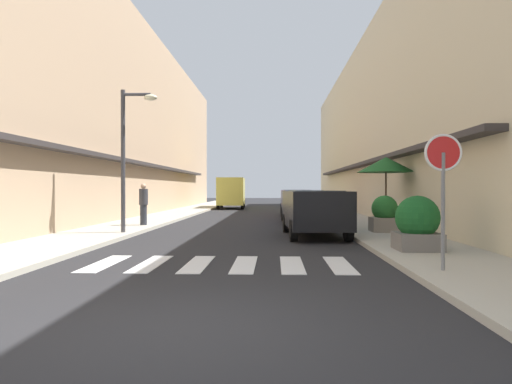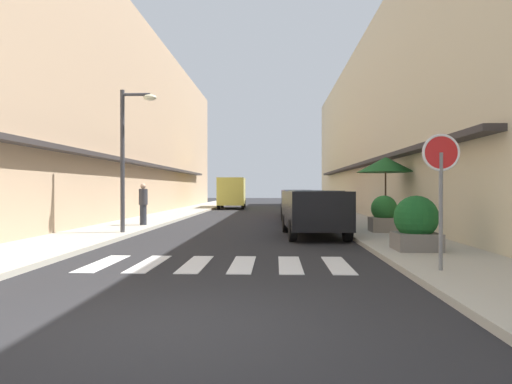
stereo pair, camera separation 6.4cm
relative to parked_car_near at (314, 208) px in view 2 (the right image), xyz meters
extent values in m
plane|color=#232326|center=(-2.36, 9.35, -0.92)|extent=(106.48, 106.48, 0.00)
cube|color=#ADA899|center=(-7.02, 9.35, -0.86)|extent=(2.50, 67.76, 0.12)
cube|color=#ADA899|center=(2.30, 9.35, -0.86)|extent=(2.50, 67.76, 0.12)
cube|color=tan|center=(-10.77, 10.77, 4.42)|extent=(5.00, 45.56, 10.69)
cube|color=#332D2D|center=(-8.02, 10.77, 1.88)|extent=(0.50, 31.89, 0.16)
cube|color=beige|center=(6.05, 10.77, 4.03)|extent=(5.00, 45.56, 9.90)
cube|color=#332D2D|center=(3.30, 10.77, 1.88)|extent=(0.50, 31.89, 0.16)
cube|color=silver|center=(-4.74, -5.64, -0.92)|extent=(0.45, 2.20, 0.01)
cube|color=silver|center=(-3.79, -5.64, -0.92)|extent=(0.45, 2.20, 0.01)
cube|color=silver|center=(-2.84, -5.64, -0.92)|extent=(0.45, 2.20, 0.01)
cube|color=silver|center=(-1.89, -5.64, -0.92)|extent=(0.45, 2.20, 0.01)
cube|color=silver|center=(-0.94, -5.64, -0.92)|extent=(0.45, 2.20, 0.01)
cube|color=silver|center=(0.01, -5.64, -0.92)|extent=(0.45, 2.20, 0.01)
cube|color=black|center=(0.00, 0.04, -0.04)|extent=(1.96, 4.45, 1.13)
cube|color=black|center=(0.00, -0.18, 0.27)|extent=(1.59, 2.52, 0.56)
cylinder|color=black|center=(-0.86, 1.44, -0.60)|extent=(0.25, 0.65, 0.64)
cylinder|color=black|center=(0.73, 1.52, -0.60)|extent=(0.25, 0.65, 0.64)
cylinder|color=black|center=(-0.73, -1.44, -0.60)|extent=(0.25, 0.65, 0.64)
cylinder|color=black|center=(0.86, -1.36, -0.60)|extent=(0.25, 0.65, 0.64)
cube|color=navy|center=(0.00, 5.92, -0.04)|extent=(1.86, 4.47, 1.13)
cube|color=black|center=(0.00, 5.70, 0.27)|extent=(1.53, 2.51, 0.56)
cylinder|color=black|center=(-0.83, 7.36, -0.60)|extent=(0.24, 0.65, 0.64)
cylinder|color=black|center=(0.76, 7.40, -0.60)|extent=(0.24, 0.65, 0.64)
cylinder|color=black|center=(-0.76, 4.44, -0.60)|extent=(0.24, 0.65, 0.64)
cylinder|color=black|center=(0.83, 4.48, -0.60)|extent=(0.24, 0.65, 0.64)
cube|color=maroon|center=(0.00, 12.09, -0.04)|extent=(1.78, 4.35, 1.13)
cube|color=black|center=(0.00, 11.87, 0.27)|extent=(1.49, 2.44, 0.56)
cylinder|color=black|center=(-0.78, 13.53, -0.60)|extent=(0.22, 0.64, 0.64)
cylinder|color=black|center=(0.81, 13.51, -0.60)|extent=(0.22, 0.64, 0.64)
cylinder|color=black|center=(-0.81, 10.67, -0.60)|extent=(0.22, 0.64, 0.64)
cylinder|color=black|center=(0.78, 10.65, -0.60)|extent=(0.22, 0.64, 0.64)
cube|color=#D8CC4C|center=(-4.57, 21.20, 0.41)|extent=(2.16, 5.47, 2.03)
cube|color=black|center=(-4.57, 20.93, 1.17)|extent=(1.75, 3.09, 0.56)
cylinder|color=black|center=(-5.54, 22.94, -0.60)|extent=(0.24, 0.65, 0.64)
cylinder|color=black|center=(-3.75, 23.01, -0.60)|extent=(0.24, 0.65, 0.64)
cylinder|color=black|center=(-5.40, 19.38, -0.60)|extent=(0.24, 0.65, 0.64)
cylinder|color=black|center=(-3.61, 19.45, -0.60)|extent=(0.24, 0.65, 0.64)
cylinder|color=slate|center=(1.63, -6.83, 0.21)|extent=(0.07, 0.07, 2.03)
cylinder|color=red|center=(1.63, -6.83, 1.23)|extent=(0.64, 0.03, 0.64)
torus|color=white|center=(1.63, -6.83, 1.23)|extent=(0.65, 0.05, 0.65)
cylinder|color=#38383D|center=(-6.17, -0.03, 1.50)|extent=(0.14, 0.14, 4.60)
cylinder|color=#38383D|center=(-5.72, -0.03, 3.65)|extent=(0.90, 0.10, 0.10)
ellipsoid|color=beige|center=(-5.27, -0.03, 3.55)|extent=(0.44, 0.28, 0.20)
cylinder|color=#262626|center=(2.74, 2.02, -0.77)|extent=(0.48, 0.48, 0.06)
cylinder|color=#4C3823|center=(2.74, 2.02, 0.33)|extent=(0.06, 0.06, 2.27)
cone|color=#19511E|center=(2.74, 2.02, 1.47)|extent=(2.05, 2.05, 0.55)
cube|color=slate|center=(2.00, -4.14, -0.60)|extent=(0.98, 0.98, 0.40)
sphere|color=#195623|center=(2.00, -4.14, -0.05)|extent=(1.00, 1.00, 1.00)
cube|color=gray|center=(2.34, 0.53, -0.57)|extent=(0.90, 0.90, 0.46)
sphere|color=#236628|center=(2.34, 0.53, -0.04)|extent=(0.85, 0.85, 0.85)
cylinder|color=#282B33|center=(-6.36, 3.01, -0.41)|extent=(0.26, 0.26, 0.78)
cylinder|color=#333338|center=(-6.36, 3.01, 0.29)|extent=(0.34, 0.34, 0.62)
sphere|color=tan|center=(-6.36, 3.01, 0.71)|extent=(0.21, 0.21, 0.21)
camera|label=1|loc=(-1.30, -15.06, 0.60)|focal=33.02mm
camera|label=2|loc=(-1.23, -15.06, 0.60)|focal=33.02mm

